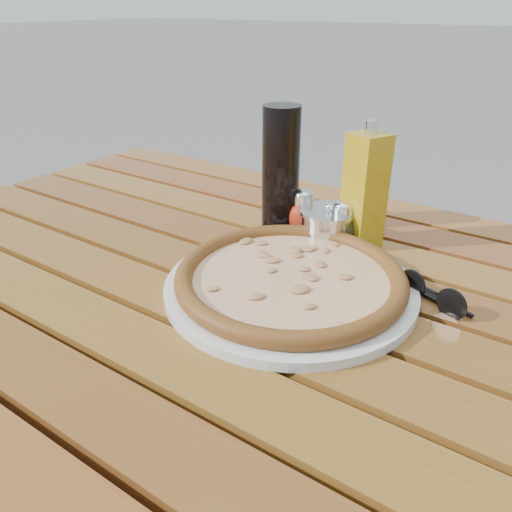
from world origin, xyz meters
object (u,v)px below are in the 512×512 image
Objects in this scene: plate at (290,287)px; pepper_shaker at (303,212)px; dark_bottle at (281,169)px; soda_can at (281,192)px; olive_oil_cruet at (365,190)px; parmesan_tin at (327,226)px; sunglasses at (432,295)px; pizza at (290,277)px; table at (249,320)px; oregano_shaker at (343,224)px.

pepper_shaker is at bearing 114.73° from plate.
plate is 1.64× the size of dark_bottle.
olive_oil_cruet reaches higher than soda_can.
parmesan_tin reaches higher than sunglasses.
olive_oil_cruet reaches higher than plate.
pepper_shaker is at bearing 114.73° from pizza.
parmesan_tin is at bearing -14.70° from pepper_shaker.
sunglasses is (0.27, -0.11, -0.02)m from pepper_shaker.
dark_bottle is (-0.13, 0.19, 0.10)m from plate.
dark_bottle is (-0.06, 0.19, 0.19)m from table.
pepper_shaker reaches higher than plate.
plate is at bearing -87.98° from oregano_shaker.
dark_bottle is at bearing 108.65° from table.
table is at bearing -176.11° from plate.
parmesan_tin is (-0.03, -0.00, -0.01)m from oregano_shaker.
pizza is 0.18m from oregano_shaker.
plate is 0.20m from sunglasses.
pizza is at bearing 3.89° from table.
olive_oil_cruet is at bearing 67.35° from table.
soda_can is at bearing 124.85° from pizza.
plate is at bearing -65.27° from pepper_shaker.
plate is 1.71× the size of olive_oil_cruet.
soda_can is (-0.15, 0.21, 0.05)m from plate.
table is at bearing -70.37° from soda_can.
pepper_shaker reaches higher than table.
oregano_shaker is at bearing 92.02° from plate.
dark_bottle is 2.00× the size of parmesan_tin.
plate is 0.25m from dark_bottle.
oregano_shaker is at bearing -7.37° from pepper_shaker.
oregano_shaker is (-0.01, 0.18, 0.02)m from pizza.
pepper_shaker is at bearing 95.51° from table.
pizza reaches higher than plate.
dark_bottle is 0.15m from olive_oil_cruet.
olive_oil_cruet is 1.91× the size of sunglasses.
soda_can is at bearing 163.14° from pepper_shaker.
pizza is at bearing -79.73° from parmesan_tin.
soda_can is 0.57× the size of olive_oil_cruet.
plate is at bearing -94.95° from olive_oil_cruet.
soda_can is at bearing 164.21° from parmesan_tin.
dark_bottle is at bearing -62.33° from soda_can.
olive_oil_cruet reaches higher than pizza.
soda_can reaches higher than pepper_shaker.
pizza is 0.21m from pepper_shaker.
table is 12.70× the size of parmesan_tin.
table is 0.21m from parmesan_tin.
oregano_shaker is at bearing 92.02° from pizza.
parmesan_tin is at bearing -170.83° from oregano_shaker.
dark_bottle reaches higher than sunglasses.
olive_oil_cruet is (0.15, 0.02, -0.01)m from dark_bottle.
soda_can is (-0.06, 0.02, 0.02)m from pepper_shaker.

